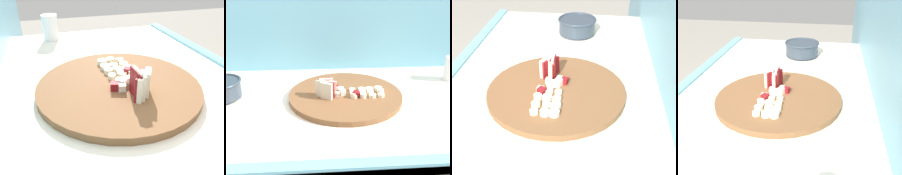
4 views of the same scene
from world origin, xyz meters
The scene contains 6 objects.
tile_backsplash centered at (0.00, 0.37, 0.69)m, with size 2.40×0.04×1.39m, color #6BADC6.
cutting_board centered at (0.07, 0.04, 0.91)m, with size 0.42×0.42×0.02m, color brown.
apple_wedge_fan centered at (0.00, 0.01, 0.95)m, with size 0.07×0.06×0.07m.
apple_dice_pile centered at (0.06, 0.03, 0.93)m, with size 0.10×0.09×0.02m.
banana_slice_rows centered at (0.15, 0.02, 0.93)m, with size 0.13×0.08×0.02m.
ceramic_bowl centered at (-0.39, 0.06, 0.94)m, with size 0.16×0.16×0.07m.
Camera 4 is at (0.85, 0.20, 1.35)m, focal length 43.57 mm.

